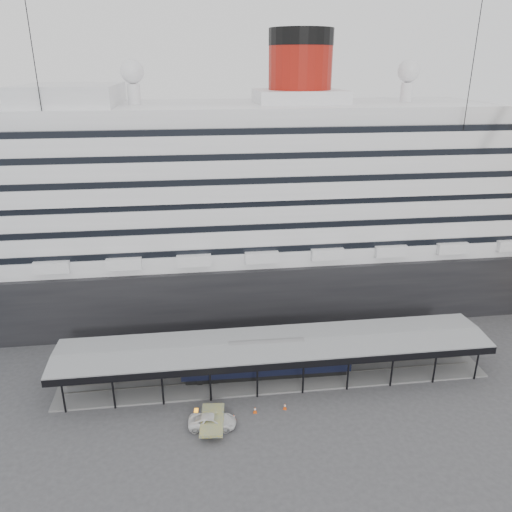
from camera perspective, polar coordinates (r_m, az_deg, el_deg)
The scene contains 8 objects.
ground at distance 64.42m, azimuth 2.91°, elevation -16.01°, with size 200.00×200.00×0.00m, color #39393C.
cruise_ship at distance 85.45m, azimuth -0.62°, elevation 7.29°, with size 130.00×30.00×43.90m.
platform_canopy at distance 67.08m, azimuth 2.18°, elevation -11.85°, with size 56.00×9.18×5.30m.
port_truck at distance 60.15m, azimuth -5.01°, elevation -18.31°, with size 2.51×5.44×1.51m, color silver.
pullman_carriage at distance 66.77m, azimuth 1.19°, elevation -11.71°, with size 22.30×3.34×21.84m.
traffic_cone_left at distance 61.10m, azimuth -2.56°, elevation -17.92°, with size 0.55×0.55×0.82m.
traffic_cone_mid at distance 62.09m, azimuth -0.11°, elevation -17.17°, with size 0.44×0.44×0.80m.
traffic_cone_right at distance 62.70m, azimuth 3.32°, elevation -16.76°, with size 0.53×0.53×0.81m.
Camera 1 is at (-9.70, -50.34, 39.01)m, focal length 35.00 mm.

